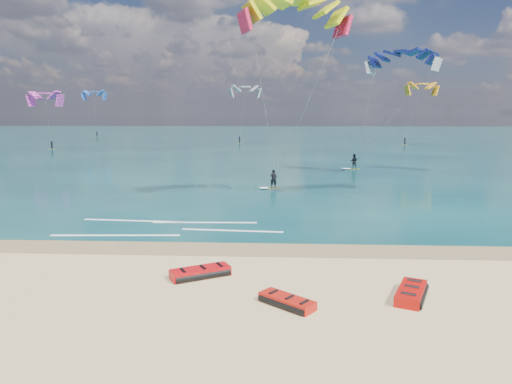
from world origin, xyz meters
The scene contains 10 objects.
ground centered at (0.00, 40.00, 0.00)m, with size 320.00×320.00×0.00m, color tan.
wet_sand_strip centered at (0.00, 3.00, 0.00)m, with size 320.00×2.40×0.01m, color brown.
sea centered at (0.00, 104.00, 0.02)m, with size 320.00×200.00×0.04m, color #092E34.
packed_kite_left centered at (1.77, -0.83, 0.00)m, with size 2.59×1.18×0.43m, color red, non-canonical shape.
packed_kite_mid centered at (5.19, -3.44, 0.00)m, with size 2.20×1.01×0.37m, color red, non-canonical shape.
packed_kite_right centered at (9.58, -2.58, 0.00)m, with size 2.38×1.22×0.44m, color #B90D07, non-canonical shape.
kitesurfer_main centered at (5.21, 17.18, 7.86)m, with size 8.14×9.49×15.35m.
kitesurfer_far centered at (15.41, 31.82, 7.16)m, with size 9.60×8.74×13.85m.
shoreline_foam centered at (-1.35, 6.90, 0.04)m, with size 12.41×3.99×0.01m.
distant_kites centered at (-10.58, 76.97, 5.65)m, with size 80.58×43.65×11.86m.
Camera 1 is at (4.85, -18.10, 6.48)m, focal length 32.00 mm.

